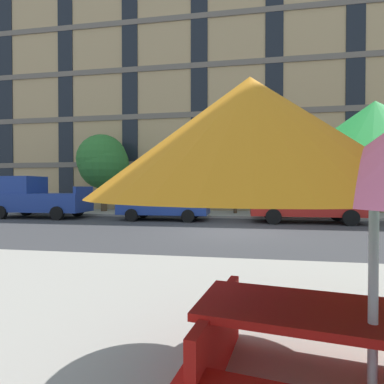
{
  "coord_description": "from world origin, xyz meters",
  "views": [
    {
      "loc": [
        0.51,
        -11.13,
        1.65
      ],
      "look_at": [
        -1.89,
        3.2,
        1.4
      ],
      "focal_mm": 28.9,
      "sensor_mm": 36.0,
      "label": 1
    }
  ],
  "objects": [
    {
      "name": "sedan_blue",
      "position": [
        -3.43,
        3.7,
        0.95
      ],
      "size": [
        4.4,
        1.98,
        1.78
      ],
      "color": "navy",
      "rests_on": "ground"
    },
    {
      "name": "street_tree_left",
      "position": [
        -8.22,
        7.09,
        3.21
      ],
      "size": [
        3.24,
        3.12,
        4.93
      ],
      "color": "brown",
      "rests_on": "ground"
    },
    {
      "name": "apartment_building",
      "position": [
        0.0,
        14.99,
        8.0
      ],
      "size": [
        47.67,
        12.08,
        16.0
      ],
      "color": "tan",
      "rests_on": "ground"
    },
    {
      "name": "patio_umbrella",
      "position": [
        1.34,
        -9.0,
        1.87
      ],
      "size": [
        3.61,
        3.61,
        2.2
      ],
      "color": "silver",
      "rests_on": "ground"
    },
    {
      "name": "sidewalk_far",
      "position": [
        0.0,
        6.8,
        0.06
      ],
      "size": [
        56.0,
        3.6,
        0.12
      ],
      "primitive_type": "cube",
      "color": "#9E998E",
      "rests_on": "ground"
    },
    {
      "name": "ground_plane",
      "position": [
        0.0,
        0.0,
        0.0
      ],
      "size": [
        120.0,
        120.0,
        0.0
      ],
      "primitive_type": "plane",
      "color": "#38383A"
    },
    {
      "name": "picnic_table",
      "position": [
        1.08,
        -8.79,
        0.49
      ],
      "size": [
        2.02,
        1.79,
        0.77
      ],
      "color": "red",
      "rests_on": "ground"
    },
    {
      "name": "pickup_red",
      "position": [
        3.14,
        3.7,
        1.03
      ],
      "size": [
        5.1,
        2.12,
        2.2
      ],
      "color": "#B21E19",
      "rests_on": "ground"
    },
    {
      "name": "street_tree_middle",
      "position": [
        0.02,
        6.88,
        2.93
      ],
      "size": [
        2.9,
        2.75,
        4.4
      ],
      "color": "#4C3823",
      "rests_on": "ground"
    },
    {
      "name": "pickup_blue",
      "position": [
        -10.39,
        3.7,
        1.03
      ],
      "size": [
        5.1,
        2.12,
        2.2
      ],
      "color": "navy",
      "rests_on": "ground"
    }
  ]
}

